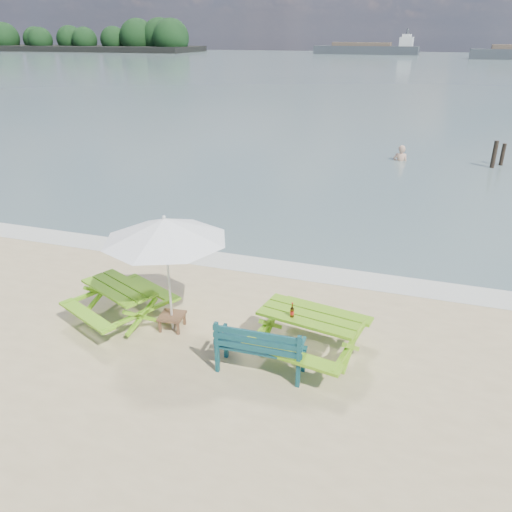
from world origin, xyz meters
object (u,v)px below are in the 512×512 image
(picnic_table_left, at_px, (121,304))
(side_table, at_px, (172,321))
(patio_umbrella, at_px, (165,229))
(swimmer, at_px, (400,165))
(park_bench, at_px, (261,357))
(beer_bottle, at_px, (292,312))
(picnic_table_right, at_px, (309,335))

(picnic_table_left, height_order, side_table, picnic_table_left)
(patio_umbrella, bearing_deg, picnic_table_left, -177.92)
(swimmer, bearing_deg, park_bench, -94.63)
(park_bench, height_order, beer_bottle, beer_bottle)
(picnic_table_left, distance_m, picnic_table_right, 3.72)
(park_bench, xyz_separation_m, beer_bottle, (0.38, 0.53, 0.62))
(park_bench, relative_size, beer_bottle, 5.67)
(park_bench, relative_size, swimmer, 0.83)
(picnic_table_left, distance_m, patio_umbrella, 1.98)
(park_bench, bearing_deg, swimmer, 85.37)
(park_bench, bearing_deg, picnic_table_right, 46.95)
(picnic_table_right, distance_m, patio_umbrella, 3.12)
(picnic_table_left, relative_size, picnic_table_right, 1.03)
(patio_umbrella, height_order, beer_bottle, patio_umbrella)
(picnic_table_left, bearing_deg, picnic_table_right, 0.25)
(side_table, relative_size, swimmer, 0.28)
(patio_umbrella, bearing_deg, park_bench, -20.09)
(swimmer, bearing_deg, side_table, -102.05)
(beer_bottle, bearing_deg, swimmer, 86.59)
(side_table, xyz_separation_m, swimmer, (3.31, 15.53, -0.35))
(patio_umbrella, bearing_deg, beer_bottle, -4.86)
(park_bench, height_order, swimmer, park_bench)
(picnic_table_left, relative_size, beer_bottle, 8.55)
(patio_umbrella, relative_size, beer_bottle, 9.53)
(picnic_table_left, relative_size, patio_umbrella, 0.90)
(patio_umbrella, distance_m, swimmer, 16.04)
(park_bench, xyz_separation_m, patio_umbrella, (-2.00, 0.73, 1.74))
(side_table, xyz_separation_m, patio_umbrella, (0.00, 0.00, 1.87))
(patio_umbrella, xyz_separation_m, swimmer, (3.31, 15.53, -2.22))
(side_table, bearing_deg, picnic_table_right, -0.49)
(picnic_table_right, distance_m, swimmer, 15.58)
(picnic_table_left, xyz_separation_m, picnic_table_right, (3.72, 0.02, 0.03))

